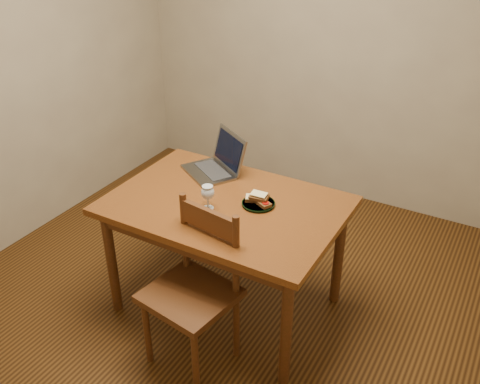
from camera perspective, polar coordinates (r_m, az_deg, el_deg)
The scene contains 11 objects.
floor at distance 3.55m, azimuth -2.06°, elevation -10.48°, with size 3.20×3.20×0.02m, color black.
back_wall at distance 4.27m, azimuth 9.42°, elevation 16.12°, with size 3.20×0.02×2.60m, color gray.
left_wall at distance 3.94m, azimuth -23.36°, elevation 13.01°, with size 0.02×3.20×2.60m, color gray.
table at distance 3.04m, azimuth -1.53°, elevation -2.52°, with size 1.30×0.90×0.74m.
chair at distance 2.80m, azimuth -5.06°, elevation -9.78°, with size 0.49×0.47×0.46m.
plate at distance 2.97m, azimuth 1.97°, elevation -1.27°, with size 0.19×0.19×0.02m, color black.
sandwich_cheese at distance 2.98m, azimuth 1.53°, elevation -0.66°, with size 0.10×0.06×0.03m, color #381E0C, non-canonical shape.
sandwich_tomato at distance 2.94m, azimuth 2.51°, elevation -1.15°, with size 0.09×0.05×0.03m, color #381E0C, non-canonical shape.
sandwich_top at distance 2.95m, azimuth 2.02°, elevation -0.48°, with size 0.10×0.06×0.03m, color #381E0C, non-canonical shape.
milk_glass at distance 2.91m, azimuth -3.46°, elevation -0.56°, with size 0.07×0.07×0.14m, color white, non-canonical shape.
laptop at distance 3.31m, azimuth -2.34°, elevation 3.26°, with size 0.44×0.43×0.24m.
Camera 1 is at (1.45, -2.29, 2.28)m, focal length 40.00 mm.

